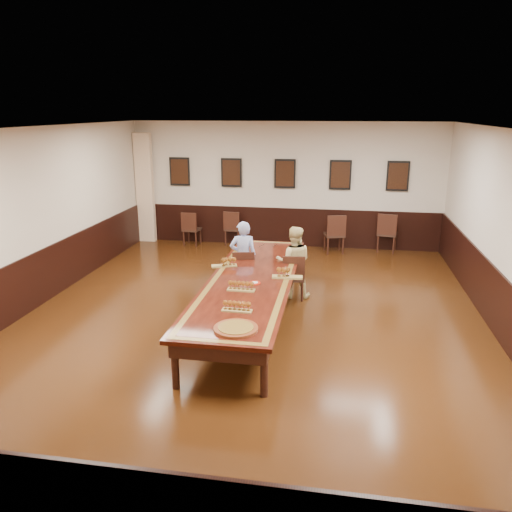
% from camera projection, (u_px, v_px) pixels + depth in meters
% --- Properties ---
extents(floor, '(8.00, 10.00, 0.02)m').
position_uv_depth(floor, '(251.00, 320.00, 8.61)').
color(floor, black).
rests_on(floor, ground).
extents(ceiling, '(8.00, 10.00, 0.02)m').
position_uv_depth(ceiling, '(251.00, 128.00, 7.69)').
color(ceiling, white).
rests_on(ceiling, floor).
extents(wall_back, '(8.00, 0.02, 3.20)m').
position_uv_depth(wall_back, '(285.00, 185.00, 12.89)').
color(wall_back, beige).
rests_on(wall_back, floor).
extents(wall_front, '(8.00, 0.02, 3.20)m').
position_uv_depth(wall_front, '(122.00, 397.00, 3.41)').
color(wall_front, beige).
rests_on(wall_front, floor).
extents(wall_left, '(0.02, 10.00, 3.20)m').
position_uv_depth(wall_left, '(27.00, 221.00, 8.79)').
color(wall_left, beige).
rests_on(wall_left, floor).
extents(chair_man, '(0.51, 0.53, 0.90)m').
position_uv_depth(chair_man, '(243.00, 272.00, 9.70)').
color(chair_man, black).
rests_on(chair_man, floor).
extents(chair_woman, '(0.46, 0.49, 0.89)m').
position_uv_depth(chair_woman, '(293.00, 276.00, 9.46)').
color(chair_woman, black).
rests_on(chair_woman, floor).
extents(spare_chair_a, '(0.46, 0.50, 0.90)m').
position_uv_depth(spare_chair_a, '(192.00, 228.00, 13.23)').
color(spare_chair_a, black).
rests_on(spare_chair_a, floor).
extents(spare_chair_b, '(0.47, 0.50, 0.92)m').
position_uv_depth(spare_chair_b, '(234.00, 228.00, 13.25)').
color(spare_chair_b, black).
rests_on(spare_chair_b, floor).
extents(spare_chair_c, '(0.57, 0.60, 1.00)m').
position_uv_depth(spare_chair_c, '(334.00, 233.00, 12.48)').
color(spare_chair_c, black).
rests_on(spare_chair_c, floor).
extents(spare_chair_d, '(0.56, 0.60, 1.00)m').
position_uv_depth(spare_chair_d, '(387.00, 232.00, 12.58)').
color(spare_chair_d, black).
rests_on(spare_chair_d, floor).
extents(person_man, '(0.58, 0.44, 1.43)m').
position_uv_depth(person_man, '(243.00, 257.00, 9.72)').
color(person_man, '#4E65C3').
rests_on(person_man, floor).
extents(person_woman, '(0.74, 0.60, 1.39)m').
position_uv_depth(person_woman, '(294.00, 262.00, 9.48)').
color(person_woman, beige).
rests_on(person_woman, floor).
extents(pink_phone, '(0.09, 0.14, 0.01)m').
position_uv_depth(pink_phone, '(288.00, 276.00, 8.52)').
color(pink_phone, '#CC4482').
rests_on(pink_phone, conference_table).
extents(curtain, '(0.45, 0.18, 2.90)m').
position_uv_depth(curtain, '(145.00, 188.00, 13.35)').
color(curtain, beige).
rests_on(curtain, floor).
extents(wainscoting, '(8.00, 10.00, 1.00)m').
position_uv_depth(wainscoting, '(251.00, 292.00, 8.46)').
color(wainscoting, black).
rests_on(wainscoting, floor).
extents(conference_table, '(1.40, 5.00, 0.76)m').
position_uv_depth(conference_table, '(251.00, 286.00, 8.43)').
color(conference_table, black).
rests_on(conference_table, floor).
extents(posters, '(6.14, 0.04, 0.74)m').
position_uv_depth(posters, '(285.00, 174.00, 12.73)').
color(posters, black).
rests_on(posters, wall_back).
extents(flight_a, '(0.48, 0.27, 0.17)m').
position_uv_depth(flight_a, '(226.00, 262.00, 9.00)').
color(flight_a, olive).
rests_on(flight_a, conference_table).
extents(flight_b, '(0.52, 0.20, 0.19)m').
position_uv_depth(flight_b, '(286.00, 273.00, 8.40)').
color(flight_b, olive).
rests_on(flight_b, conference_table).
extents(flight_c, '(0.44, 0.14, 0.16)m').
position_uv_depth(flight_c, '(241.00, 286.00, 7.80)').
color(flight_c, olive).
rests_on(flight_c, conference_table).
extents(flight_d, '(0.43, 0.14, 0.16)m').
position_uv_depth(flight_d, '(237.00, 307.00, 7.01)').
color(flight_d, olive).
rests_on(flight_d, conference_table).
extents(red_plate_grp, '(0.19, 0.19, 0.02)m').
position_uv_depth(red_plate_grp, '(255.00, 283.00, 8.15)').
color(red_plate_grp, '#B81E0C').
rests_on(red_plate_grp, conference_table).
extents(carved_platter, '(0.64, 0.64, 0.05)m').
position_uv_depth(carved_platter, '(236.00, 328.00, 6.43)').
color(carved_platter, '#5A2412').
rests_on(carved_platter, conference_table).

